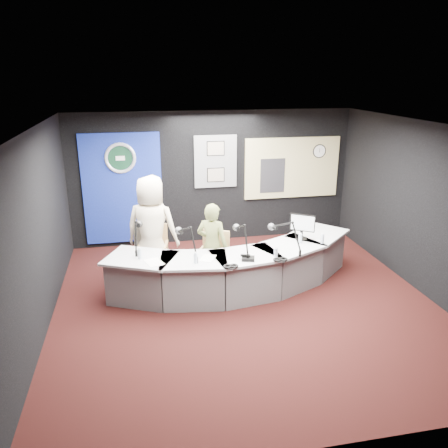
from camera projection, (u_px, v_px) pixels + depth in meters
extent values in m
plane|color=black|center=(246.00, 303.00, 7.23)|extent=(6.00, 6.00, 0.00)
cube|color=silver|center=(249.00, 127.00, 6.33)|extent=(6.00, 6.00, 0.02)
cube|color=black|center=(213.00, 178.00, 9.57)|extent=(6.00, 0.02, 2.80)
cube|color=black|center=(329.00, 325.00, 4.00)|extent=(6.00, 0.02, 2.80)
cube|color=black|center=(38.00, 234.00, 6.23)|extent=(0.02, 6.00, 2.80)
cube|color=black|center=(425.00, 210.00, 7.34)|extent=(0.02, 6.00, 2.80)
cube|color=navy|center=(123.00, 189.00, 9.24)|extent=(1.60, 0.05, 2.30)
torus|color=silver|center=(120.00, 158.00, 8.99)|extent=(0.63, 0.07, 0.63)
cylinder|color=#0D321E|center=(120.00, 158.00, 9.00)|extent=(0.48, 0.01, 0.48)
cube|color=slate|center=(216.00, 162.00, 9.44)|extent=(0.90, 0.04, 1.10)
cube|color=gray|center=(216.00, 149.00, 9.32)|extent=(0.34, 0.02, 0.27)
cube|color=gray|center=(216.00, 175.00, 9.50)|extent=(0.34, 0.02, 0.27)
cube|color=tan|center=(292.00, 168.00, 9.82)|extent=(2.12, 0.06, 1.32)
cube|color=#D1BF84|center=(292.00, 168.00, 9.81)|extent=(2.00, 0.02, 1.20)
cube|color=black|center=(272.00, 176.00, 9.75)|extent=(0.55, 0.02, 0.75)
cylinder|color=white|center=(319.00, 151.00, 9.79)|extent=(0.28, 0.01, 0.28)
cube|color=slate|center=(148.00, 241.00, 8.16)|extent=(0.51, 0.19, 0.70)
imported|color=beige|center=(152.00, 228.00, 7.84)|extent=(1.07, 0.87, 1.89)
imported|color=olive|center=(212.00, 246.00, 7.59)|extent=(0.65, 0.59, 1.50)
cube|color=black|center=(302.00, 223.00, 7.75)|extent=(0.40, 0.27, 0.31)
cube|color=black|center=(248.00, 259.00, 7.00)|extent=(0.23, 0.21, 0.05)
torus|color=black|center=(280.00, 259.00, 6.99)|extent=(0.20, 0.20, 0.03)
torus|color=black|center=(231.00, 266.00, 6.74)|extent=(0.20, 0.20, 0.03)
cube|color=white|center=(154.00, 262.00, 6.93)|extent=(0.33, 0.39, 0.00)
cube|color=white|center=(208.00, 258.00, 7.08)|extent=(0.32, 0.35, 0.00)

